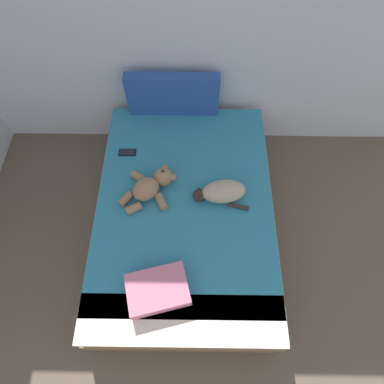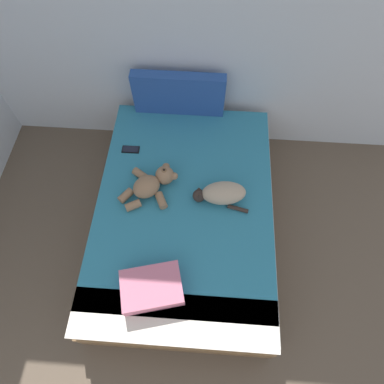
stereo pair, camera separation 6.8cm
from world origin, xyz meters
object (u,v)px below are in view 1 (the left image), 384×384
bed (185,217)px  patterned_cushion (173,95)px  cell_phone (127,152)px  teddy_bear (151,186)px  cat (221,192)px  throw_pillow (158,290)px

bed → patterned_cushion: size_ratio=2.56×
bed → cell_phone: (-0.50, 0.48, 0.26)m
teddy_bear → cell_phone: 0.44m
cat → throw_pillow: size_ratio=1.09×
bed → teddy_bear: 0.43m
patterned_cushion → throw_pillow: size_ratio=1.99×
bed → throw_pillow: throw_pillow is taller
cell_phone → throw_pillow: (0.34, -1.15, 0.05)m
patterned_cushion → cell_phone: patterned_cushion is taller
teddy_bear → throw_pillow: teddy_bear is taller
cat → cell_phone: size_ratio=2.93×
bed → patterned_cushion: patterned_cushion is taller
patterned_cushion → teddy_bear: (-0.14, -0.83, -0.14)m
cat → bed: bearing=-166.8°
teddy_bear → throw_pillow: size_ratio=1.14×
patterned_cushion → cat: (0.40, -0.88, -0.13)m
cell_phone → bed: bearing=-43.8°
cat → teddy_bear: bearing=174.7°
cat → throw_pillow: (-0.44, -0.74, -0.02)m
bed → cat: (0.28, 0.07, 0.33)m
patterned_cushion → cat: bearing=-65.6°
cat → throw_pillow: 0.86m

